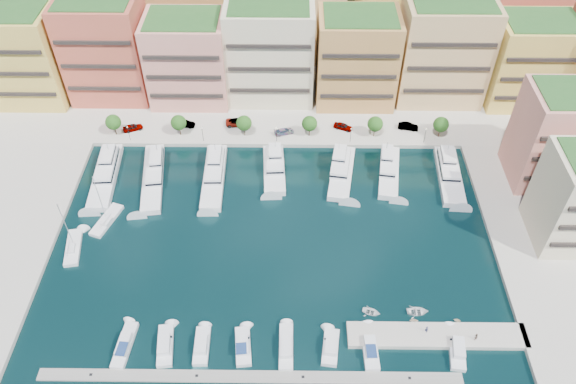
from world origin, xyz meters
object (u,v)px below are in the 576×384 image
Objects in this scene: lamppost_1 at (202,132)px; lamppost_2 at (277,132)px; tree_1 at (179,123)px; cruiser_3 at (202,346)px; car_1 at (185,124)px; car_4 at (343,126)px; tree_4 at (375,124)px; cruiser_6 at (331,348)px; yacht_3 at (274,167)px; car_3 at (284,131)px; cruiser_2 at (165,346)px; cruiser_7 at (370,348)px; lamppost_0 at (128,131)px; lamppost_3 at (351,133)px; lamppost_4 at (425,133)px; yacht_0 at (106,173)px; yacht_5 at (389,169)px; tender_1 at (414,321)px; yacht_6 at (449,172)px; cruiser_4 at (243,347)px; person_0 at (427,329)px; tender_0 at (371,312)px; tree_5 at (441,124)px; tree_0 at (113,122)px; cruiser_1 at (125,346)px; yacht_4 at (342,170)px; tender_3 at (457,320)px; tree_2 at (244,123)px; person_1 at (476,337)px; yacht_2 at (214,173)px; tender_2 at (418,312)px; tree_3 at (310,124)px; cruiser_5 at (286,347)px; car_2 at (238,122)px; car_0 at (133,127)px.

lamppost_1 is 1.00× the size of lamppost_2.
cruiser_3 is (12.23, -58.08, -4.20)m from tree_1.
car_1 is 39.83m from car_4.
tree_4 is 0.77× the size of cruiser_6.
tree_4 is at bearing 58.37° from cruiser_3.
yacht_3 reaches higher than car_3.
cruiser_7 reaches higher than cruiser_2.
yacht_3 is at bearing -14.88° from lamppost_0.
lamppost_3 is 1.00× the size of lamppost_4.
lamppost_4 is 76.13m from yacht_0.
yacht_0 is at bearing -163.00° from lamppost_2.
yacht_5 is 3.68× the size of car_4.
yacht_3 reaches higher than tender_1.
yacht_6 is at bearing 63.55° from cruiser_7.
lamppost_4 is 69.02m from cruiser_4.
yacht_5 is 10.79× the size of person_0.
lamppost_2 is 58.78m from cruiser_2.
tender_0 is (0.77, -48.29, -3.47)m from lamppost_3.
yacht_6 is (0.11, -13.23, -3.53)m from tree_5.
cruiser_1 is (14.62, -58.12, -4.17)m from tree_0.
yacht_3 is at bearing -163.73° from tree_5.
yacht_4 is 24.78m from yacht_6.
tree_5 is 1.14× the size of car_1.
cruiser_3 is at bearing -64.08° from tree_0.
car_3 is (-32.57, 52.87, 1.35)m from tender_3.
tree_1 reaches higher than car_1.
car_1 is at bearing 167.80° from tree_2.
car_1 is at bearing -73.91° from person_1.
tree_0 reaches higher than cruiser_3.
yacht_6 is at bearing 8.75° from tender_3.
car_3 is (-24.59, 13.00, 0.50)m from yacht_5.
tender_2 is (41.47, -36.32, -0.79)m from yacht_2.
lamppost_2 reaches higher than person_1.
tree_3 is 4.19× the size of tender_3.
person_0 is (10.22, 3.12, 1.24)m from cruiser_7.
lamppost_4 reaches higher than cruiser_2.
cruiser_5 is 17.40m from tender_0.
yacht_6 is at bearing -3.86° from yacht_5.
yacht_4 is (7.34, -12.70, -3.65)m from tree_3.
car_2 is (-13.09, 62.24, 1.30)m from cruiser_5.
lamppost_3 reaches higher than cruiser_6.
car_1 is (-18.80, 61.41, 1.25)m from cruiser_4.
tree_3 is 3.47× the size of tender_1.
lamppost_0 is 36.98m from yacht_3.
yacht_6 reaches higher than tender_3.
cruiser_5 is at bearing -65.02° from tree_1.
cruiser_7 is at bearing -159.44° from car_0.
tree_4 is 64.85m from cruiser_4.
person_0 is at bearing -31.24° from yacht_0.
lamppost_0 reaches higher than car_4.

